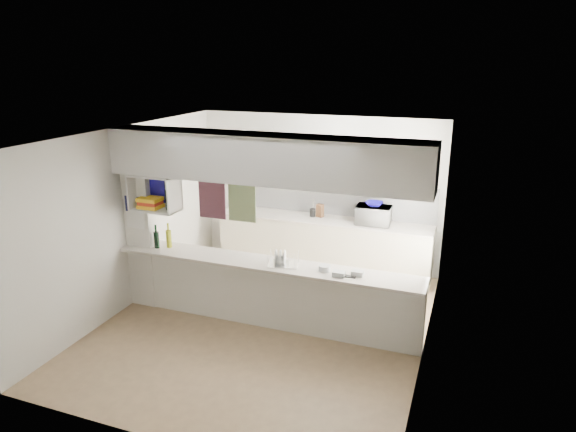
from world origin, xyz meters
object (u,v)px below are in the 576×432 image
at_px(bowl, 374,204).
at_px(dish_rack, 283,259).
at_px(microwave, 374,215).
at_px(wine_bottles, 163,239).

xyz_separation_m(bowl, dish_rack, (-0.76, -2.10, -0.25)).
relative_size(bowl, dish_rack, 0.62).
height_order(microwave, bowl, bowl).
relative_size(microwave, dish_rack, 1.23).
xyz_separation_m(dish_rack, wine_bottles, (-1.81, 0.01, 0.05)).
distance_m(microwave, bowl, 0.19).
distance_m(dish_rack, wine_bottles, 1.82).
xyz_separation_m(bowl, wine_bottles, (-2.58, -2.09, -0.21)).
bearing_deg(dish_rack, microwave, 57.08).
bearing_deg(bowl, microwave, 73.05).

